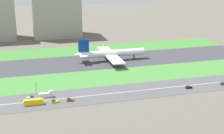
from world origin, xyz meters
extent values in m
plane|color=#5B564C|center=(0.00, 0.00, 0.00)|extent=(800.00, 800.00, 0.00)
cube|color=#38383D|center=(0.00, 0.00, 0.05)|extent=(280.00, 46.00, 0.10)
cube|color=#3D7A33|center=(0.00, 41.00, 0.05)|extent=(280.00, 36.00, 0.10)
cube|color=#427F38|center=(0.00, -41.00, 0.05)|extent=(280.00, 36.00, 0.10)
cube|color=#4C4C4F|center=(0.00, -73.00, 0.05)|extent=(280.00, 28.00, 0.10)
cube|color=silver|center=(0.00, -73.00, 0.11)|extent=(266.00, 0.50, 0.01)
cylinder|color=white|center=(17.51, 0.00, 6.30)|extent=(56.00, 6.00, 6.00)
cone|color=white|center=(47.51, 0.00, 6.30)|extent=(4.00, 5.70, 5.70)
cone|color=white|center=(-12.99, 0.00, 7.10)|extent=(5.00, 5.40, 5.40)
cube|color=navy|center=(-7.49, 0.00, 14.30)|extent=(9.00, 0.80, 11.00)
cube|color=white|center=(-8.49, 0.00, 7.30)|extent=(6.00, 16.00, 0.60)
cube|color=white|center=(15.51, 15.00, 5.10)|extent=(10.00, 26.00, 1.00)
cylinder|color=gray|center=(16.51, 9.00, 2.90)|extent=(5.00, 3.20, 3.20)
cube|color=white|center=(15.51, -15.00, 5.10)|extent=(10.00, 26.00, 1.00)
cylinder|color=gray|center=(16.51, -9.00, 2.90)|extent=(5.00, 3.20, 3.20)
cylinder|color=black|center=(37.11, 0.00, 1.70)|extent=(1.00, 1.00, 3.20)
cylinder|color=black|center=(13.51, 3.50, 1.70)|extent=(1.00, 1.00, 3.20)
cylinder|color=black|center=(13.51, -3.50, 1.70)|extent=(1.00, 1.00, 3.20)
cube|color=black|center=(49.08, -78.00, 0.65)|extent=(4.40, 1.80, 1.10)
cube|color=#333D4C|center=(48.28, -78.00, 1.65)|extent=(2.20, 1.66, 0.90)
cube|color=yellow|center=(-52.77, -78.00, 1.60)|extent=(11.60, 2.50, 3.00)
cube|color=yellow|center=(-52.87, -78.00, 3.35)|extent=(10.80, 2.30, 0.50)
cube|color=silver|center=(-54.20, -68.00, 0.65)|extent=(4.40, 1.80, 1.10)
cube|color=#333D4C|center=(-53.40, -68.00, 1.65)|extent=(2.20, 1.66, 0.90)
cube|color=yellow|center=(-40.27, -78.00, 0.65)|extent=(4.40, 1.80, 1.10)
cube|color=#333D4C|center=(-41.07, -78.00, 1.65)|extent=(2.20, 1.66, 0.90)
cube|color=silver|center=(-44.82, -68.00, 1.50)|extent=(8.40, 2.50, 2.80)
cube|color=silver|center=(-41.62, -68.00, 3.50)|extent=(2.00, 2.30, 1.20)
cube|color=brown|center=(-30.93, -78.00, 0.65)|extent=(4.40, 1.80, 1.10)
cube|color=#333D4C|center=(-31.73, -78.00, 1.65)|extent=(2.20, 1.66, 0.90)
cube|color=#19662D|center=(75.54, -78.00, 0.65)|extent=(4.40, 1.80, 1.10)
cube|color=#333D4C|center=(74.74, -78.00, 1.65)|extent=(2.20, 1.66, 0.90)
cylinder|color=#4C4C51|center=(-50.08, -60.00, 3.10)|extent=(0.24, 0.24, 6.00)
cube|color=black|center=(-50.08, -60.00, 6.70)|extent=(0.36, 0.36, 1.20)
sphere|color=#19D826|center=(-50.08, -60.20, 7.00)|extent=(0.24, 0.24, 0.24)
cube|color=#9E998E|center=(-17.32, 114.00, 27.85)|extent=(52.50, 39.14, 55.69)
cylinder|color=silver|center=(-19.77, 159.00, 8.58)|extent=(22.54, 22.54, 17.16)
camera|label=1|loc=(-55.93, -264.54, 80.81)|focal=53.12mm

